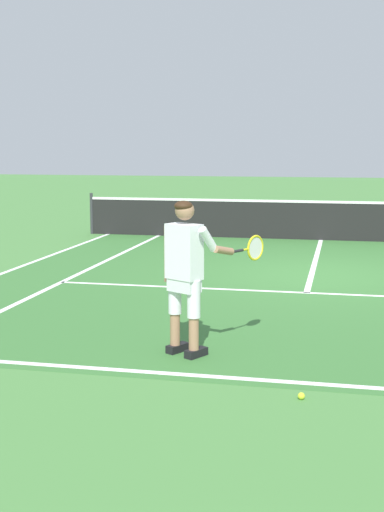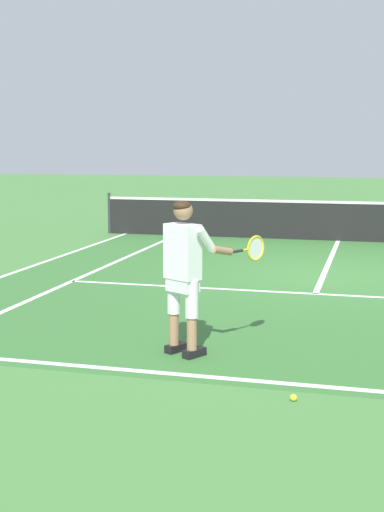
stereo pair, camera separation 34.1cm
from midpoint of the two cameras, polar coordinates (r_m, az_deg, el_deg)
name	(u,v)px [view 2 (the right image)]	position (r m, az deg, el deg)	size (l,w,h in m)	color
ground_plane	(323,275)	(12.78, 11.38, -1.56)	(80.00, 80.00, 0.00)	#477F3D
court_inner_surface	(321,281)	(12.19, 11.21, -2.05)	(10.98, 11.10, 0.00)	#387033
line_baseline	(277,383)	(7.02, 8.35, -10.16)	(10.98, 0.10, 0.01)	white
line_service	(315,294)	(11.16, 10.86, -3.04)	(8.23, 0.10, 0.01)	white
line_centre_service	(329,261)	(14.30, 11.76, -0.44)	(0.10, 6.40, 0.01)	white
line_singles_left	(96,271)	(13.09, -7.07, -1.18)	(0.10, 10.70, 0.01)	white
line_doubles_left	(29,267)	(13.66, -12.44, -0.91)	(0.10, 10.70, 0.01)	white
tennis_net	(339,221)	(17.41, 12.39, 2.83)	(11.96, 0.08, 1.07)	#333338
tennis_player	(185,267)	(7.62, 0.70, -0.89)	(1.04, 0.91, 1.71)	black
tennis_ball_near_feet	(294,398)	(6.57, 9.75, -11.28)	(0.07, 0.07, 0.07)	#CCE02D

